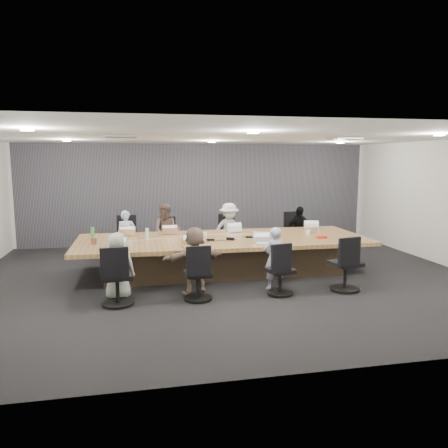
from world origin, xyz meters
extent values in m
cube|color=black|center=(0.00, 0.00, 0.00)|extent=(10.00, 8.00, 0.00)
cube|color=white|center=(0.00, 0.00, 2.80)|extent=(10.00, 8.00, 0.00)
cube|color=silver|center=(0.00, 4.00, 1.40)|extent=(10.00, 0.00, 2.80)
cube|color=silver|center=(0.00, -4.00, 1.40)|extent=(10.00, 0.00, 2.80)
cube|color=#4A4955|center=(0.00, 3.92, 1.40)|extent=(9.80, 0.04, 2.80)
cube|color=#413120|center=(0.00, 0.50, 0.33)|extent=(4.80, 1.40, 0.66)
cube|color=olive|center=(0.00, 0.50, 0.70)|extent=(6.00, 2.20, 0.08)
imported|color=#9DABD2|center=(-2.00, 1.85, 0.60)|extent=(0.44, 0.30, 1.21)
cube|color=#8C6647|center=(-2.00, 1.30, 0.75)|extent=(0.39, 0.31, 0.02)
imported|color=brown|center=(-1.07, 1.85, 0.68)|extent=(0.75, 0.64, 1.35)
cube|color=#8C6647|center=(-1.07, 1.30, 0.75)|extent=(0.36, 0.26, 0.02)
imported|color=#A6ADA7|center=(0.42, 1.85, 0.67)|extent=(0.94, 0.66, 1.33)
cube|color=#B2B2B7|center=(0.42, 1.30, 0.75)|extent=(0.40, 0.31, 0.02)
imported|color=black|center=(2.21, 1.85, 0.61)|extent=(0.75, 0.41, 1.21)
cube|color=#B2B2B7|center=(2.21, 1.30, 0.75)|extent=(0.38, 0.29, 0.02)
imported|color=#92A194|center=(-2.11, -0.85, 0.58)|extent=(0.57, 0.38, 1.15)
cube|color=#B2B2B7|center=(-2.11, -0.30, 0.75)|extent=(0.37, 0.27, 0.02)
imported|color=#766153|center=(-0.78, -0.85, 0.61)|extent=(1.17, 0.58, 1.21)
cube|color=#8C6647|center=(-0.78, -0.30, 0.75)|extent=(0.34, 0.25, 0.02)
imported|color=#9D9EB8|center=(0.68, -0.85, 0.58)|extent=(0.46, 0.34, 1.15)
cube|color=#B2B2B7|center=(0.68, -0.30, 0.75)|extent=(0.38, 0.29, 0.02)
cylinder|color=#37843E|center=(-2.65, 0.75, 0.88)|extent=(0.10, 0.10, 0.27)
cylinder|color=#37843E|center=(1.11, 0.19, 0.86)|extent=(0.09, 0.09, 0.24)
cylinder|color=silver|center=(-1.56, 0.74, 0.85)|extent=(0.08, 0.08, 0.22)
cylinder|color=white|center=(-0.34, 0.76, 0.78)|extent=(0.09, 0.09, 0.09)
cylinder|color=white|center=(1.89, 0.50, 0.79)|extent=(0.09, 0.09, 0.10)
cylinder|color=brown|center=(-2.59, 0.34, 0.80)|extent=(0.12, 0.12, 0.12)
cube|color=black|center=(-0.30, 0.30, 0.76)|extent=(0.16, 0.11, 0.03)
cube|color=black|center=(0.54, 0.42, 0.75)|extent=(0.16, 0.11, 0.03)
cube|color=black|center=(0.09, 0.21, 0.77)|extent=(0.17, 0.10, 0.06)
cube|color=tan|center=(2.06, 0.74, 0.81)|extent=(0.29, 0.25, 0.14)
cube|color=red|center=(2.02, 0.08, 0.76)|extent=(0.20, 0.15, 0.04)
camera|label=1|loc=(-1.79, -8.30, 2.37)|focal=35.00mm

